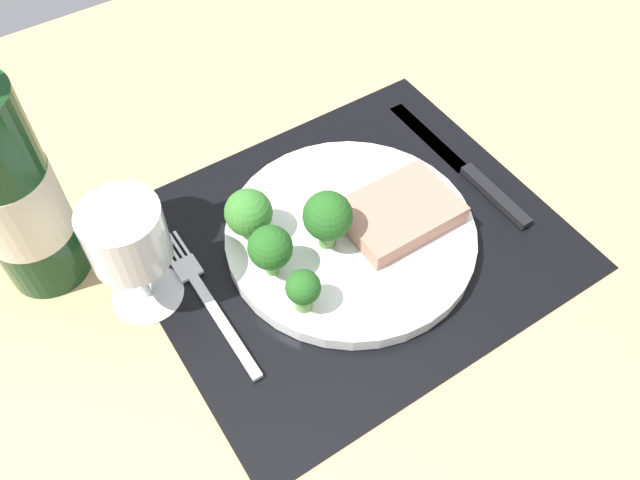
% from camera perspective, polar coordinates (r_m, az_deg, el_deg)
% --- Properties ---
extents(ground_plane, '(1.40, 1.10, 0.03)m').
position_cam_1_polar(ground_plane, '(0.70, 2.59, -0.86)').
color(ground_plane, tan).
extents(placemat, '(0.42, 0.35, 0.00)m').
position_cam_1_polar(placemat, '(0.68, 2.64, -0.04)').
color(placemat, black).
rests_on(placemat, ground_plane).
extents(plate, '(0.26, 0.26, 0.02)m').
position_cam_1_polar(plate, '(0.68, 2.67, 0.45)').
color(plate, white).
rests_on(plate, placemat).
extents(steak, '(0.12, 0.08, 0.02)m').
position_cam_1_polar(steak, '(0.67, 6.91, 2.41)').
color(steak, tan).
rests_on(steak, plate).
extents(broccoli_center, '(0.04, 0.04, 0.06)m').
position_cam_1_polar(broccoli_center, '(0.61, -4.32, -0.76)').
color(broccoli_center, '#5B8942').
rests_on(broccoli_center, plate).
extents(broccoli_front_edge, '(0.05, 0.05, 0.06)m').
position_cam_1_polar(broccoli_front_edge, '(0.64, -6.23, 2.33)').
color(broccoli_front_edge, '#5B8942').
rests_on(broccoli_front_edge, plate).
extents(broccoli_near_fork, '(0.05, 0.05, 0.07)m').
position_cam_1_polar(broccoli_near_fork, '(0.63, 0.63, 2.07)').
color(broccoli_near_fork, '#5B8942').
rests_on(broccoli_near_fork, plate).
extents(broccoli_back_left, '(0.03, 0.03, 0.05)m').
position_cam_1_polar(broccoli_back_left, '(0.59, -1.47, -4.27)').
color(broccoli_back_left, '#5B8942').
rests_on(broccoli_back_left, plate).
extents(fork, '(0.02, 0.19, 0.01)m').
position_cam_1_polar(fork, '(0.65, -9.77, -5.12)').
color(fork, silver).
rests_on(fork, placemat).
extents(knife, '(0.02, 0.23, 0.01)m').
position_cam_1_polar(knife, '(0.76, 12.79, 5.88)').
color(knife, black).
rests_on(knife, placemat).
extents(wine_bottle, '(0.08, 0.08, 0.31)m').
position_cam_1_polar(wine_bottle, '(0.64, -25.34, 3.76)').
color(wine_bottle, '#143819').
rests_on(wine_bottle, ground_plane).
extents(wine_glass, '(0.07, 0.07, 0.13)m').
position_cam_1_polar(wine_glass, '(0.60, -16.40, -0.09)').
color(wine_glass, silver).
rests_on(wine_glass, ground_plane).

